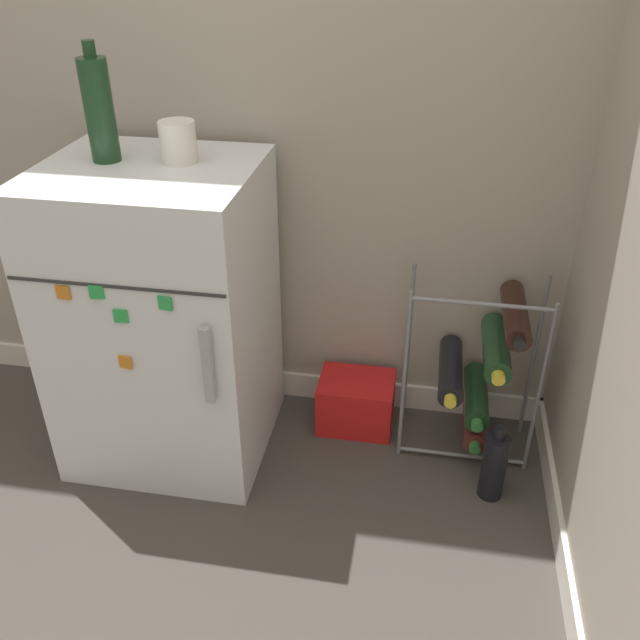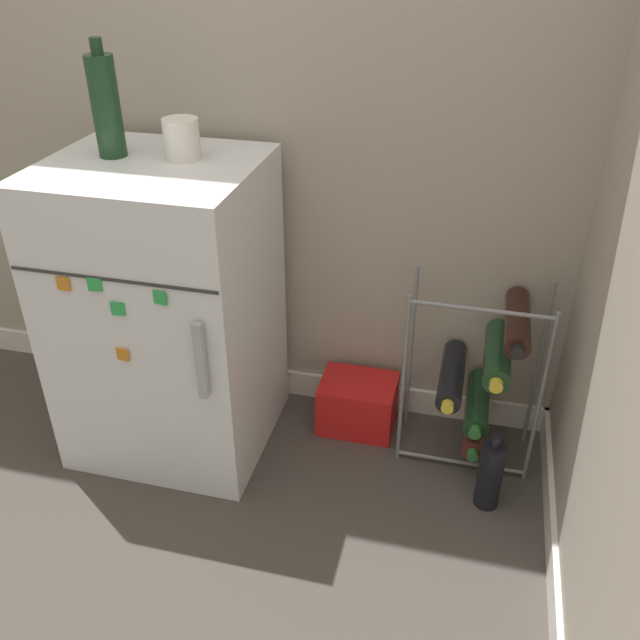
{
  "view_description": "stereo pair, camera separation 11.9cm",
  "coord_description": "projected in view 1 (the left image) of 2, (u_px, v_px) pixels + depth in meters",
  "views": [
    {
      "loc": [
        0.45,
        -1.21,
        1.46
      ],
      "look_at": [
        0.16,
        0.44,
        0.45
      ],
      "focal_mm": 38.0,
      "sensor_mm": 36.0,
      "label": 1
    },
    {
      "loc": [
        0.56,
        -1.18,
        1.46
      ],
      "look_at": [
        0.16,
        0.44,
        0.45
      ],
      "focal_mm": 38.0,
      "sensor_mm": 36.0,
      "label": 2
    }
  ],
  "objects": [
    {
      "name": "wine_rack",
      "position": [
        481.0,
        369.0,
        2.01
      ],
      "size": [
        0.39,
        0.31,
        0.58
      ],
      "color": "slate",
      "rests_on": "ground_plane"
    },
    {
      "name": "wall_back",
      "position": [
        277.0,
        9.0,
        1.78
      ],
      "size": [
        6.73,
        0.07,
        2.5
      ],
      "color": "#9E9384",
      "rests_on": "ground_plane"
    },
    {
      "name": "ground_plane",
      "position": [
        235.0,
        538.0,
        1.84
      ],
      "size": [
        14.0,
        14.0,
        0.0
      ],
      "primitive_type": "plane",
      "color": "#423D38"
    },
    {
      "name": "mini_fridge",
      "position": [
        165.0,
        318.0,
        1.96
      ],
      "size": [
        0.57,
        0.54,
        0.9
      ],
      "color": "silver",
      "rests_on": "ground_plane"
    },
    {
      "name": "soda_box",
      "position": [
        356.0,
        402.0,
        2.21
      ],
      "size": [
        0.24,
        0.18,
        0.17
      ],
      "color": "red",
      "rests_on": "ground_plane"
    },
    {
      "name": "loose_bottle_floor",
      "position": [
        494.0,
        466.0,
        1.92
      ],
      "size": [
        0.07,
        0.07,
        0.25
      ],
      "color": "black",
      "rests_on": "ground_plane"
    },
    {
      "name": "fridge_top_bottle",
      "position": [
        99.0,
        109.0,
        1.71
      ],
      "size": [
        0.07,
        0.07,
        0.3
      ],
      "color": "#19381E",
      "rests_on": "mini_fridge"
    },
    {
      "name": "fridge_top_cup",
      "position": [
        178.0,
        142.0,
        1.74
      ],
      "size": [
        0.09,
        0.09,
        0.11
      ],
      "color": "silver",
      "rests_on": "mini_fridge"
    }
  ]
}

